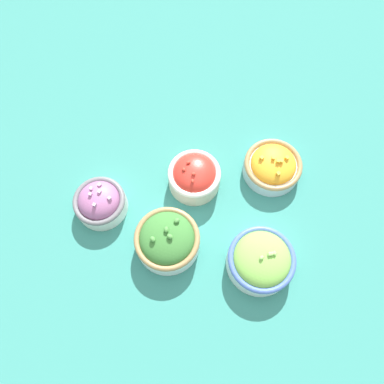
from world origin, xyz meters
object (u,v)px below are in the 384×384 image
object	(u,v)px
bowl_squash	(273,166)
bowl_red_onion	(100,202)
bowl_broccoli	(167,240)
bowl_cherry_tomatoes	(196,176)
bowl_lettuce	(261,260)

from	to	relation	value
bowl_squash	bowl_red_onion	bearing A→B (deg)	-158.84
bowl_red_onion	bowl_squash	bearing A→B (deg)	21.16
bowl_broccoli	bowl_red_onion	bearing A→B (deg)	158.15
bowl_cherry_tomatoes	bowl_broccoli	size ratio (longest dim) A/B	0.86
bowl_cherry_tomatoes	bowl_red_onion	bearing A→B (deg)	-156.16
bowl_red_onion	bowl_cherry_tomatoes	distance (m)	0.22
bowl_cherry_tomatoes	bowl_lettuce	xyz separation A→B (m)	(0.16, -0.17, -0.00)
bowl_red_onion	bowl_squash	world-z (taller)	bowl_red_onion
bowl_red_onion	bowl_broccoli	size ratio (longest dim) A/B	0.83
bowl_red_onion	bowl_cherry_tomatoes	bearing A→B (deg)	23.84
bowl_cherry_tomatoes	bowl_squash	bearing A→B (deg)	17.85
bowl_cherry_tomatoes	bowl_lettuce	world-z (taller)	same
bowl_squash	bowl_broccoli	bearing A→B (deg)	-135.21
bowl_red_onion	bowl_lettuce	bearing A→B (deg)	-12.46
bowl_squash	bowl_lettuce	bearing A→B (deg)	-93.11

